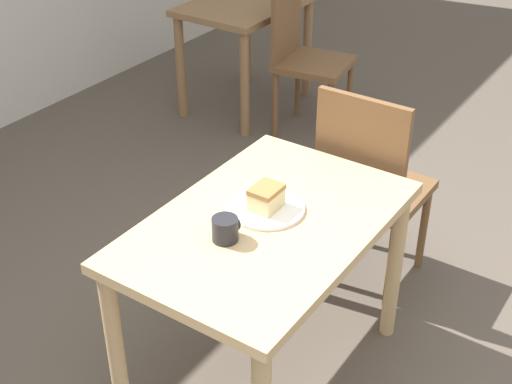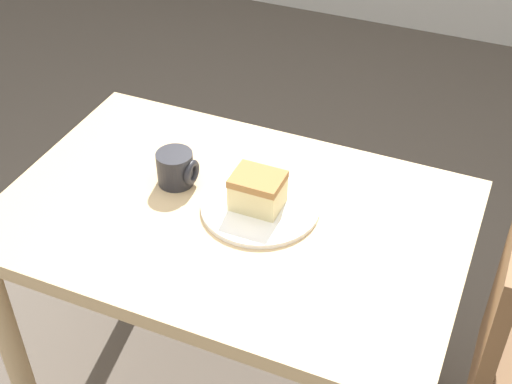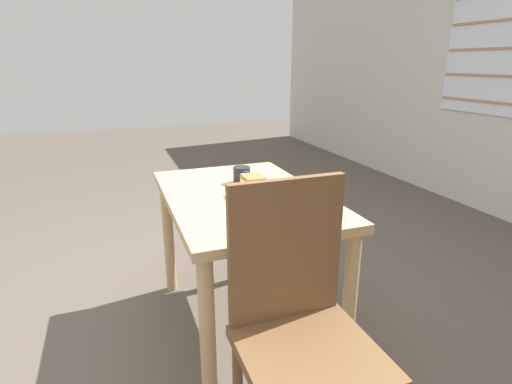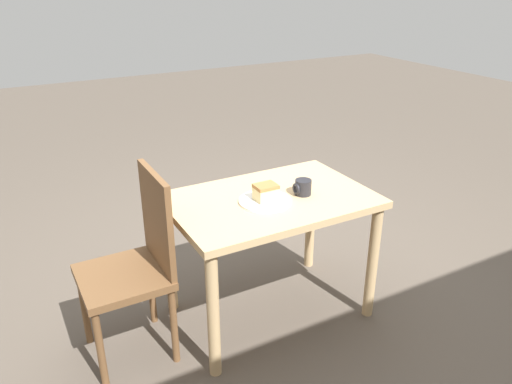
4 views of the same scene
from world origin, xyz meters
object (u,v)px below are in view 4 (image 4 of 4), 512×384
object	(u,v)px
plate	(265,201)
chair_near_window	(137,261)
coffee_mug	(303,187)
dining_table_near	(270,216)
cake_slice	(266,192)

from	to	relation	value
plate	chair_near_window	bearing A→B (deg)	-7.62
coffee_mug	chair_near_window	bearing A→B (deg)	-6.54
dining_table_near	coffee_mug	distance (m)	0.23
cake_slice	plate	bearing A→B (deg)	35.97
chair_near_window	cake_slice	distance (m)	0.73
dining_table_near	cake_slice	world-z (taller)	cake_slice
chair_near_window	plate	xyz separation A→B (m)	(-0.67, 0.09, 0.21)
dining_table_near	coffee_mug	world-z (taller)	coffee_mug
chair_near_window	plate	size ratio (longest dim) A/B	3.55
chair_near_window	cake_slice	xyz separation A→B (m)	(-0.68, 0.09, 0.26)
chair_near_window	coffee_mug	bearing A→B (deg)	83.46
plate	coffee_mug	size ratio (longest dim) A/B	2.87
dining_table_near	plate	distance (m)	0.13
chair_near_window	plate	world-z (taller)	chair_near_window
dining_table_near	chair_near_window	xyz separation A→B (m)	(0.73, -0.05, -0.09)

